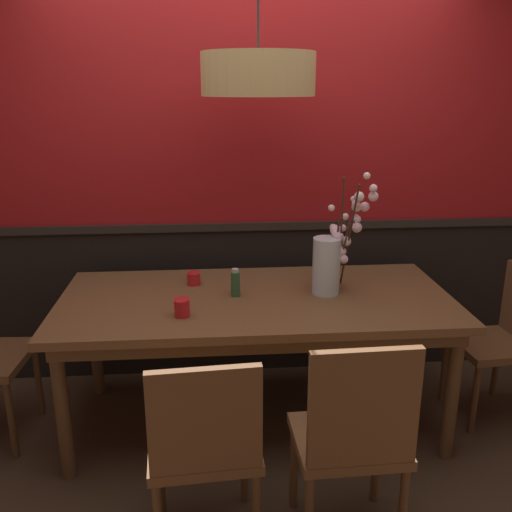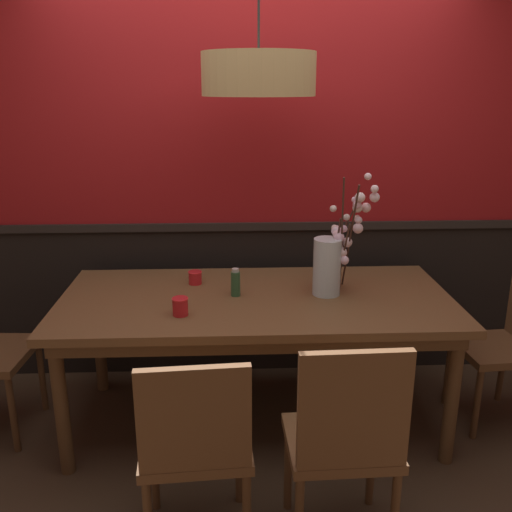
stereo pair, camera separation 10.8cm
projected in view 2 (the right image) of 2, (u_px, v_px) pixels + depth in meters
ground_plane at (256, 420)px, 3.25m from camera, size 24.00×24.00×0.00m
back_wall at (251, 162)px, 3.48m from camera, size 5.76×0.14×2.84m
dining_table at (256, 310)px, 3.04m from camera, size 2.11×0.99×0.77m
chair_near_side_left at (196, 441)px, 2.21m from camera, size 0.47×0.45×0.91m
chair_near_side_right at (345, 437)px, 2.21m from camera, size 0.46×0.41×0.96m
chair_far_side_left at (204, 286)px, 3.93m from camera, size 0.43×0.43×0.89m
chair_head_east_end at (508, 339)px, 3.14m from camera, size 0.44×0.44×0.89m
vase_with_blossoms at (332, 259)px, 3.00m from camera, size 0.34×0.33×0.67m
candle_holder_nearer_center at (195, 277)px, 3.20m from camera, size 0.08×0.08×0.08m
candle_holder_nearer_edge at (180, 306)px, 2.76m from camera, size 0.08×0.08×0.09m
condiment_bottle at (236, 283)px, 3.01m from camera, size 0.05×0.05×0.15m
pendant_lamp at (259, 74)px, 2.74m from camera, size 0.56×0.56×1.02m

